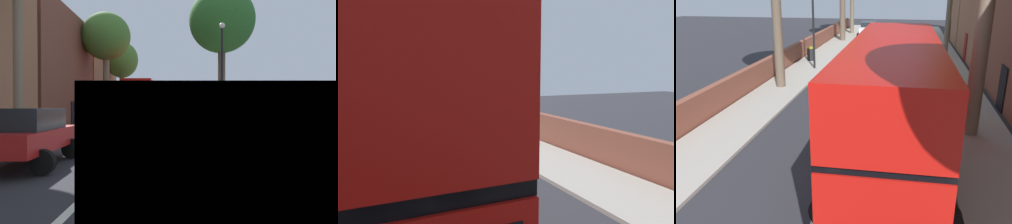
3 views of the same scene
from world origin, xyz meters
TOP-DOWN VIEW (x-y plane):
  - double_decker_bus at (-1.70, 12.36)m, footprint 3.62×10.19m

SIDE VIEW (x-z plane):
  - double_decker_bus at x=-1.70m, z-range 0.32..4.38m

